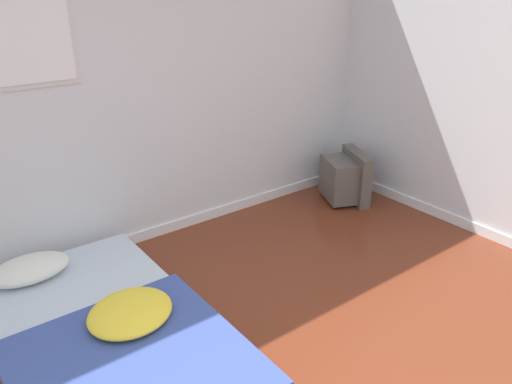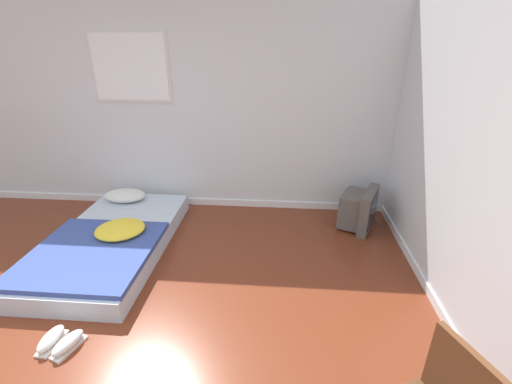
{
  "view_description": "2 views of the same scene",
  "coord_description": "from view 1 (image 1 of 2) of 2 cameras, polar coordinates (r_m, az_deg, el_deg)",
  "views": [
    {
      "loc": [
        -1.05,
        -0.89,
        2.08
      ],
      "look_at": [
        0.92,
        1.72,
        0.64
      ],
      "focal_mm": 35.0,
      "sensor_mm": 36.0,
      "label": 1
    },
    {
      "loc": [
        1.46,
        -1.54,
        2.09
      ],
      "look_at": [
        1.18,
        1.93,
        0.54
      ],
      "focal_mm": 24.0,
      "sensor_mm": 36.0,
      "label": 2
    }
  ],
  "objects": [
    {
      "name": "wall_back",
      "position": [
        3.81,
        -20.69,
        10.28
      ],
      "size": [
        8.01,
        0.08,
        2.6
      ],
      "color": "silver",
      "rests_on": "ground_plane"
    },
    {
      "name": "crt_tv",
      "position": [
        4.98,
        10.22,
        1.61
      ],
      "size": [
        0.52,
        0.58,
        0.5
      ],
      "color": "#56514C",
      "rests_on": "ground_plane"
    },
    {
      "name": "mattress_bed",
      "position": [
        3.14,
        -16.62,
        -15.92
      ],
      "size": [
        1.14,
        2.08,
        0.34
      ],
      "color": "silver",
      "rests_on": "ground_plane"
    }
  ]
}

